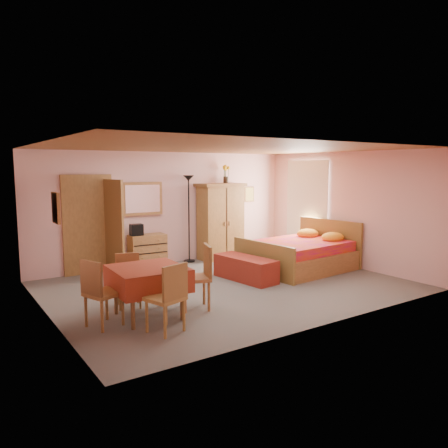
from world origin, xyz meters
TOP-DOWN VIEW (x-y plane):
  - floor at (0.00, 0.00)m, footprint 6.50×6.50m
  - ceiling at (0.00, 0.00)m, footprint 6.50×6.50m
  - wall_back at (0.00, 2.50)m, footprint 6.50×0.10m
  - wall_front at (0.00, -2.50)m, footprint 6.50×0.10m
  - wall_left at (-3.25, 0.00)m, footprint 0.10×5.00m
  - wall_right at (3.25, 0.00)m, footprint 0.10×5.00m
  - doorway at (-1.90, 2.47)m, footprint 1.06×0.12m
  - window at (3.21, 1.20)m, footprint 0.08×1.40m
  - picture_left at (-3.22, -0.60)m, footprint 0.04×0.32m
  - picture_back at (2.35, 2.47)m, footprint 0.30×0.04m
  - chest_of_drawers at (-0.67, 2.23)m, footprint 0.82×0.44m
  - wall_mirror at (-0.67, 2.44)m, footprint 0.94×0.07m
  - stereo at (-0.91, 2.25)m, footprint 0.28×0.21m
  - floor_lamp at (0.44, 2.31)m, footprint 0.30×0.30m
  - wardrobe at (1.27, 2.20)m, footprint 1.21×0.65m
  - sunflower_vase at (1.50, 2.31)m, footprint 0.18×0.18m
  - bed at (2.04, 0.25)m, footprint 2.38×1.94m
  - bench at (0.53, 0.18)m, footprint 0.68×1.44m
  - dining_table at (-1.99, -0.78)m, footprint 1.09×1.09m
  - chair_south at (-2.05, -1.47)m, footprint 0.55×0.55m
  - chair_north at (-2.05, -0.16)m, footprint 0.48×0.48m
  - chair_west at (-2.67, -0.79)m, footprint 0.56×0.56m
  - chair_east at (-1.21, -0.83)m, footprint 0.59×0.59m

SIDE VIEW (x-z plane):
  - floor at x=0.00m, z-range 0.00..0.00m
  - bench at x=0.53m, z-range 0.00..0.46m
  - chest_of_drawers at x=-0.67m, z-range 0.00..0.76m
  - dining_table at x=-1.99m, z-range 0.00..0.77m
  - chair_north at x=-2.05m, z-range 0.00..0.85m
  - chair_south at x=-2.05m, z-range 0.00..0.97m
  - chair_west at x=-2.67m, z-range 0.00..0.98m
  - chair_east at x=-1.21m, z-range 0.00..1.02m
  - bed at x=2.04m, z-range 0.00..1.04m
  - stereo at x=-0.91m, z-range 0.76..1.01m
  - wardrobe at x=1.27m, z-range 0.00..1.86m
  - doorway at x=-1.90m, z-range -0.05..2.10m
  - floor_lamp at x=0.44m, z-range 0.00..2.06m
  - wall_back at x=0.00m, z-range 0.00..2.60m
  - wall_front at x=0.00m, z-range 0.00..2.60m
  - wall_left at x=-3.25m, z-range 0.00..2.60m
  - wall_right at x=3.25m, z-range 0.00..2.60m
  - window at x=3.21m, z-range 0.48..2.42m
  - picture_back at x=2.35m, z-range 1.35..1.75m
  - wall_mirror at x=-0.67m, z-range 1.18..1.92m
  - picture_left at x=-3.22m, z-range 1.49..1.91m
  - sunflower_vase at x=1.50m, z-range 1.86..2.31m
  - ceiling at x=0.00m, z-range 2.60..2.60m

